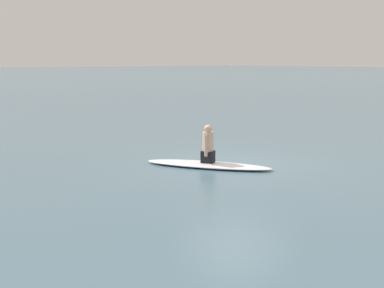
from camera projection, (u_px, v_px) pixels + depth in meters
ground_plane at (236, 163)px, 13.19m from camera, size 400.00×400.00×0.00m
surfboard at (208, 165)px, 12.62m from camera, size 3.17×2.28×0.12m
person_paddler at (208, 145)px, 12.54m from camera, size 0.40×0.39×0.94m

